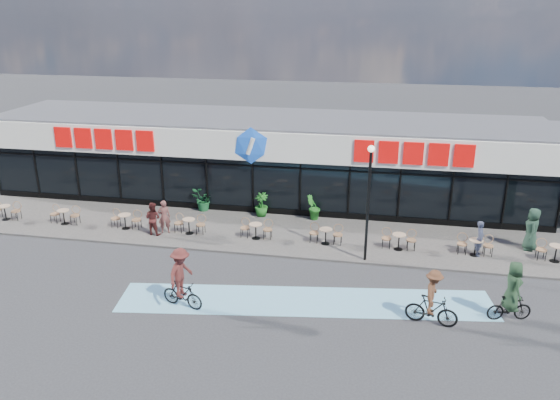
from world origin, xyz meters
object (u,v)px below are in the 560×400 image
bistro_set_0 (6,210)px  potted_plant_right (261,205)px  lamp_post (369,194)px  cyclist_b (511,295)px  cyclist_a (432,301)px  patron_right (153,218)px  patron_left (164,217)px  pedestrian_b (480,238)px  pedestrian_a (532,229)px  potted_plant_left (202,200)px  potted_plant_mid (313,207)px

bistro_set_0 → potted_plant_right: (12.80, 2.84, 0.16)m
lamp_post → cyclist_b: lamp_post is taller
lamp_post → cyclist_a: (2.44, -4.52, -2.22)m
bistro_set_0 → cyclist_a: (20.77, -5.94, 0.35)m
cyclist_b → patron_right: bearing=162.9°
patron_left → potted_plant_right: bearing=-163.8°
patron_right → pedestrian_b: (14.96, 0.44, -0.01)m
potted_plant_right → pedestrian_b: bearing=-15.5°
potted_plant_right → patron_left: (-4.10, -3.05, 0.21)m
lamp_post → cyclist_a: size_ratio=2.46×
pedestrian_a → cyclist_a: size_ratio=0.95×
potted_plant_right → patron_left: patron_left is taller
lamp_post → patron_right: size_ratio=3.15×
lamp_post → cyclist_b: 6.72m
potted_plant_right → patron_right: patron_right is taller
lamp_post → pedestrian_b: size_ratio=3.17×
lamp_post → cyclist_a: lamp_post is taller
potted_plant_left → cyclist_b: bearing=-30.3°
bistro_set_0 → pedestrian_a: bearing=2.3°
potted_plant_left → pedestrian_a: (16.01, -1.97, 0.40)m
patron_left → pedestrian_b: 14.50m
bistro_set_0 → cyclist_a: size_ratio=0.74×
potted_plant_right → bistro_set_0: bearing=-167.5°
potted_plant_mid → cyclist_b: cyclist_b is taller
bistro_set_0 → potted_plant_right: bearing=12.5°
pedestrian_a → cyclist_a: bearing=-29.6°
bistro_set_0 → potted_plant_left: potted_plant_left is taller
pedestrian_a → potted_plant_mid: bearing=-95.1°
patron_left → pedestrian_b: patron_left is taller
lamp_post → pedestrian_b: (4.88, 1.38, -2.22)m
potted_plant_left → lamp_post: bearing=-26.7°
bistro_set_0 → patron_right: patron_right is taller
bistro_set_0 → potted_plant_left: bearing=17.4°
potted_plant_right → cyclist_a: size_ratio=0.60×
lamp_post → pedestrian_a: 7.90m
potted_plant_mid → pedestrian_b: pedestrian_b is taller
lamp_post → cyclist_a: 5.59m
pedestrian_b → cyclist_b: size_ratio=0.71×
bistro_set_0 → pedestrian_b: size_ratio=0.96×
patron_right → pedestrian_b: bearing=-167.3°
patron_left → patron_right: patron_left is taller
potted_plant_right → pedestrian_a: size_ratio=0.63×
patron_left → cyclist_b: (14.79, -4.96, 0.05)m
patron_left → pedestrian_a: bearing=163.7°
potted_plant_right → pedestrian_a: 12.90m
bistro_set_0 → pedestrian_a: pedestrian_a is taller
pedestrian_a → pedestrian_b: 2.59m
cyclist_a → patron_right: bearing=156.5°
patron_right → pedestrian_a: size_ratio=0.82×
potted_plant_left → potted_plant_right: potted_plant_right is taller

